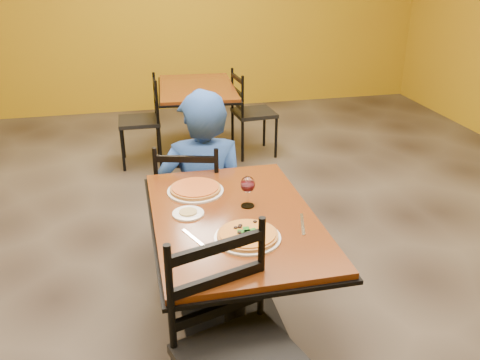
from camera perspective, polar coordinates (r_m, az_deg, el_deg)
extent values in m
cube|color=black|center=(3.37, -2.44, -11.26)|extent=(7.00, 8.00, 0.01)
cube|color=#662610|center=(2.56, -0.66, -4.31)|extent=(0.80, 1.20, 0.03)
cube|color=black|center=(2.58, -0.66, -4.80)|extent=(0.83, 1.23, 0.02)
cylinder|color=black|center=(2.76, -0.63, -10.97)|extent=(0.12, 0.12, 0.66)
cube|color=black|center=(2.97, -0.59, -16.46)|extent=(0.55, 0.55, 0.04)
cube|color=#662610|center=(5.04, -4.86, 10.29)|extent=(0.79, 1.12, 0.03)
cube|color=black|center=(5.05, -4.85, 10.03)|extent=(0.82, 1.15, 0.02)
cylinder|color=black|center=(5.15, -4.72, 6.35)|extent=(0.11, 0.11, 0.66)
cube|color=black|center=(5.27, -4.59, 2.71)|extent=(0.53, 0.53, 0.04)
imported|color=navy|center=(3.34, -4.20, 0.18)|extent=(0.63, 0.44, 1.20)
cylinder|color=white|center=(2.36, 0.86, -6.49)|extent=(0.31, 0.31, 0.01)
cylinder|color=#972E0A|center=(2.35, 0.86, -6.16)|extent=(0.28, 0.28, 0.02)
cylinder|color=white|center=(2.81, -5.02, -1.23)|extent=(0.31, 0.31, 0.01)
cylinder|color=orange|center=(2.80, -5.03, -0.94)|extent=(0.28, 0.28, 0.02)
cylinder|color=white|center=(2.58, -5.83, -3.76)|extent=(0.16, 0.16, 0.01)
cylinder|color=tan|center=(2.57, -5.84, -3.58)|extent=(0.09, 0.09, 0.01)
cube|color=silver|center=(2.37, -5.21, -6.51)|extent=(0.09, 0.18, 0.00)
cube|color=silver|center=(2.50, 7.03, -4.93)|extent=(0.07, 0.21, 0.00)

